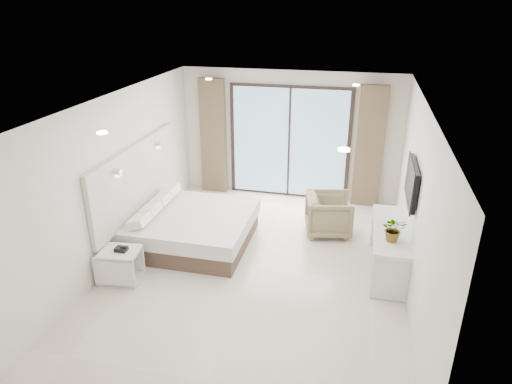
{
  "coord_description": "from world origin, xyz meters",
  "views": [
    {
      "loc": [
        1.44,
        -6.1,
        4.05
      ],
      "look_at": [
        -0.09,
        0.4,
        1.17
      ],
      "focal_mm": 32.0,
      "sensor_mm": 36.0,
      "label": 1
    }
  ],
  "objects_px": {
    "console_desk": "(390,240)",
    "armchair": "(329,213)",
    "bed": "(192,228)",
    "nightstand": "(121,266)"
  },
  "relations": [
    {
      "from": "nightstand",
      "to": "console_desk",
      "type": "bearing_deg",
      "value": 10.25
    },
    {
      "from": "console_desk",
      "to": "armchair",
      "type": "distance_m",
      "value": 1.51
    },
    {
      "from": "bed",
      "to": "console_desk",
      "type": "distance_m",
      "value": 3.36
    },
    {
      "from": "nightstand",
      "to": "console_desk",
      "type": "relative_size",
      "value": 0.36
    },
    {
      "from": "nightstand",
      "to": "armchair",
      "type": "bearing_deg",
      "value": 31.41
    },
    {
      "from": "bed",
      "to": "armchair",
      "type": "bearing_deg",
      "value": 22.2
    },
    {
      "from": "bed",
      "to": "console_desk",
      "type": "height_order",
      "value": "console_desk"
    },
    {
      "from": "bed",
      "to": "nightstand",
      "type": "bearing_deg",
      "value": -115.05
    },
    {
      "from": "console_desk",
      "to": "armchair",
      "type": "relative_size",
      "value": 2.1
    },
    {
      "from": "console_desk",
      "to": "armchair",
      "type": "bearing_deg",
      "value": 133.0
    }
  ]
}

